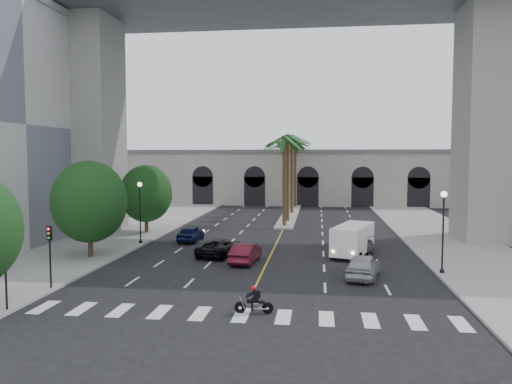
% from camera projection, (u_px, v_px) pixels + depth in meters
% --- Properties ---
extents(ground, '(140.00, 140.00, 0.00)m').
position_uv_depth(ground, '(246.00, 306.00, 25.13)').
color(ground, black).
rests_on(ground, ground).
extents(sidewalk_left, '(8.00, 100.00, 0.15)m').
position_uv_depth(sidewalk_left, '(95.00, 245.00, 41.83)').
color(sidewalk_left, gray).
rests_on(sidewalk_left, ground).
extents(sidewalk_right, '(8.00, 100.00, 0.15)m').
position_uv_depth(sidewalk_right, '(468.00, 254.00, 38.10)').
color(sidewalk_right, gray).
rests_on(sidewalk_right, ground).
extents(median, '(2.00, 24.00, 0.20)m').
position_uv_depth(median, '(290.00, 215.00, 62.73)').
color(median, gray).
rests_on(median, ground).
extents(pier_building, '(71.00, 10.50, 8.50)m').
position_uv_depth(pier_building, '(296.00, 177.00, 79.25)').
color(pier_building, beige).
rests_on(pier_building, ground).
extents(bridge, '(75.00, 13.00, 26.00)m').
position_uv_depth(bridge, '(318.00, 35.00, 45.13)').
color(bridge, gray).
rests_on(bridge, ground).
extents(palm_a, '(3.20, 3.20, 10.30)m').
position_uv_depth(palm_a, '(285.00, 141.00, 52.18)').
color(palm_a, '#47331E').
rests_on(palm_a, ground).
extents(palm_b, '(3.20, 3.20, 10.60)m').
position_uv_depth(palm_b, '(288.00, 140.00, 56.10)').
color(palm_b, '#47331E').
rests_on(palm_b, ground).
extents(palm_c, '(3.20, 3.20, 10.10)m').
position_uv_depth(palm_c, '(287.00, 145.00, 60.13)').
color(palm_c, '#47331E').
rests_on(palm_c, ground).
extents(palm_d, '(3.20, 3.20, 10.90)m').
position_uv_depth(palm_d, '(292.00, 140.00, 63.99)').
color(palm_d, '#47331E').
rests_on(palm_d, ground).
extents(palm_e, '(3.20, 3.20, 10.40)m').
position_uv_depth(palm_e, '(292.00, 144.00, 68.02)').
color(palm_e, '#47331E').
rests_on(palm_e, ground).
extents(palm_f, '(3.20, 3.20, 10.70)m').
position_uv_depth(palm_f, '(295.00, 143.00, 71.92)').
color(palm_f, '#47331E').
rests_on(palm_f, ground).
extents(street_tree_mid, '(5.44, 5.44, 7.21)m').
position_uv_depth(street_tree_mid, '(89.00, 202.00, 36.34)').
color(street_tree_mid, '#382616').
rests_on(street_tree_mid, ground).
extents(street_tree_far, '(5.04, 5.04, 6.68)m').
position_uv_depth(street_tree_far, '(146.00, 194.00, 48.24)').
color(street_tree_far, '#382616').
rests_on(street_tree_far, ground).
extents(lamp_post_left_far, '(0.40, 0.40, 5.35)m').
position_uv_depth(lamp_post_left_far, '(140.00, 207.00, 42.15)').
color(lamp_post_left_far, black).
rests_on(lamp_post_left_far, ground).
extents(lamp_post_right, '(0.40, 0.40, 5.35)m').
position_uv_depth(lamp_post_right, '(443.00, 225.00, 31.39)').
color(lamp_post_right, black).
rests_on(lamp_post_right, ground).
extents(traffic_signal_near, '(0.25, 0.18, 3.65)m').
position_uv_depth(traffic_signal_near, '(5.00, 261.00, 23.88)').
color(traffic_signal_near, black).
rests_on(traffic_signal_near, ground).
extents(traffic_signal_far, '(0.25, 0.18, 3.65)m').
position_uv_depth(traffic_signal_far, '(50.00, 246.00, 27.84)').
color(traffic_signal_far, black).
rests_on(traffic_signal_far, ground).
extents(motorcycle_rider, '(1.88, 0.51, 1.35)m').
position_uv_depth(motorcycle_rider, '(255.00, 301.00, 23.88)').
color(motorcycle_rider, black).
rests_on(motorcycle_rider, ground).
extents(car_a, '(2.72, 4.71, 1.51)m').
position_uv_depth(car_a, '(363.00, 266.00, 30.83)').
color(car_a, '#A2A3A7').
rests_on(car_a, ground).
extents(car_b, '(1.90, 4.36, 1.39)m').
position_uv_depth(car_b, '(246.00, 253.00, 35.22)').
color(car_b, '#53101E').
rests_on(car_b, ground).
extents(car_c, '(3.07, 5.15, 1.34)m').
position_uv_depth(car_c, '(219.00, 247.00, 37.74)').
color(car_c, black).
rests_on(car_c, ground).
extents(car_d, '(3.60, 5.94, 1.61)m').
position_uv_depth(car_d, '(351.00, 240.00, 40.10)').
color(car_d, slate).
rests_on(car_d, ground).
extents(car_e, '(1.80, 4.20, 1.41)m').
position_uv_depth(car_e, '(191.00, 233.00, 44.06)').
color(car_e, '#0D133F').
rests_on(car_e, ground).
extents(cargo_van, '(3.66, 5.87, 2.34)m').
position_uv_depth(cargo_van, '(353.00, 239.00, 37.57)').
color(cargo_van, white).
rests_on(cargo_van, ground).
extents(pedestrian_a, '(0.62, 0.43, 1.63)m').
position_uv_depth(pedestrian_a, '(2.00, 258.00, 32.21)').
color(pedestrian_a, black).
rests_on(pedestrian_a, sidewalk_left).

